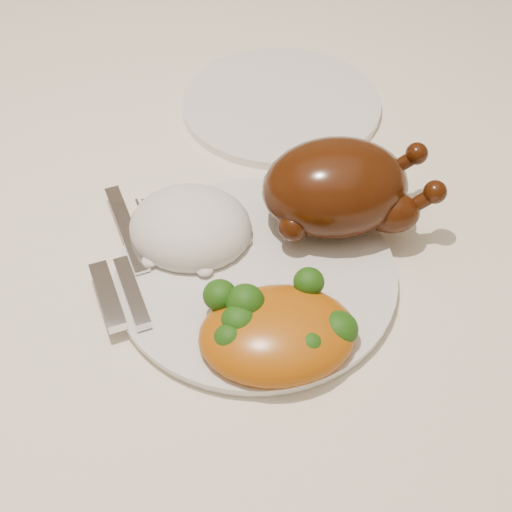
# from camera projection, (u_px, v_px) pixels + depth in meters

# --- Properties ---
(floor) EXTENTS (4.00, 4.00, 0.00)m
(floor) POSITION_uv_depth(u_px,v_px,m) (182.00, 500.00, 1.30)
(floor) COLOR #53331C
(floor) RESTS_ON ground
(dining_table) EXTENTS (1.60, 0.90, 0.76)m
(dining_table) POSITION_uv_depth(u_px,v_px,m) (137.00, 246.00, 0.81)
(dining_table) COLOR brown
(dining_table) RESTS_ON floor
(tablecloth) EXTENTS (1.73, 1.03, 0.18)m
(tablecloth) POSITION_uv_depth(u_px,v_px,m) (129.00, 199.00, 0.76)
(tablecloth) COLOR white
(tablecloth) RESTS_ON dining_table
(dinner_plate) EXTENTS (0.28, 0.28, 0.01)m
(dinner_plate) POSITION_uv_depth(u_px,v_px,m) (256.00, 275.00, 0.64)
(dinner_plate) COLOR silver
(dinner_plate) RESTS_ON tablecloth
(side_plate) EXTENTS (0.29, 0.29, 0.01)m
(side_plate) POSITION_uv_depth(u_px,v_px,m) (281.00, 104.00, 0.82)
(side_plate) COLOR silver
(side_plate) RESTS_ON tablecloth
(roast_chicken) EXTENTS (0.18, 0.13, 0.09)m
(roast_chicken) POSITION_uv_depth(u_px,v_px,m) (339.00, 187.00, 0.65)
(roast_chicken) COLOR #401906
(roast_chicken) RESTS_ON dinner_plate
(rice_mound) EXTENTS (0.13, 0.12, 0.06)m
(rice_mound) POSITION_uv_depth(u_px,v_px,m) (191.00, 228.00, 0.66)
(rice_mound) COLOR white
(rice_mound) RESTS_ON dinner_plate
(mac_and_cheese) EXTENTS (0.15, 0.12, 0.05)m
(mac_and_cheese) POSITION_uv_depth(u_px,v_px,m) (280.00, 330.00, 0.58)
(mac_and_cheese) COLOR #AF480B
(mac_and_cheese) RESTS_ON dinner_plate
(cutlery) EXTENTS (0.08, 0.18, 0.01)m
(cutlery) POSITION_uv_depth(u_px,v_px,m) (125.00, 272.00, 0.63)
(cutlery) COLOR silver
(cutlery) RESTS_ON dinner_plate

